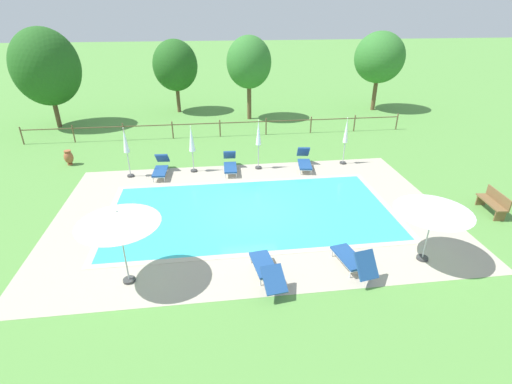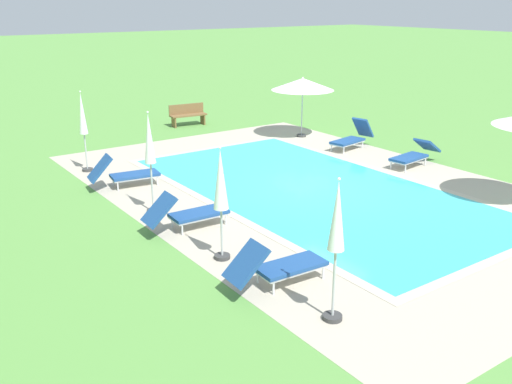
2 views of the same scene
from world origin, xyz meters
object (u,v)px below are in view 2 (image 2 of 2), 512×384
at_px(patio_umbrella_closed_row_west, 83,120).
at_px(sun_lounger_north_far, 125,173).
at_px(sun_lounger_north_mid, 414,154).
at_px(patio_umbrella_closed_row_mid_east, 337,227).
at_px(sun_lounger_north_near_steps, 188,213).
at_px(patio_umbrella_open_by_bench, 303,84).
at_px(patio_umbrella_closed_row_mid_west, 150,146).
at_px(sun_lounger_south_near_corner, 278,266).
at_px(wooden_bench_lawn_side, 188,114).
at_px(sun_lounger_north_end, 352,137).
at_px(patio_umbrella_closed_row_centre, 221,186).

bearing_deg(patio_umbrella_closed_row_west, sun_lounger_north_far, -171.43).
bearing_deg(patio_umbrella_closed_row_west, sun_lounger_north_mid, -121.90).
bearing_deg(patio_umbrella_closed_row_mid_east, sun_lounger_north_far, -0.30).
distance_m(sun_lounger_north_near_steps, sun_lounger_north_mid, 8.26).
relative_size(patio_umbrella_open_by_bench, patio_umbrella_closed_row_mid_east, 0.96).
bearing_deg(sun_lounger_north_far, sun_lounger_north_mid, -111.15).
height_order(sun_lounger_north_far, patio_umbrella_closed_row_mid_west, patio_umbrella_closed_row_mid_west).
distance_m(sun_lounger_south_near_corner, patio_umbrella_closed_row_mid_west, 4.88).
bearing_deg(wooden_bench_lawn_side, sun_lounger_north_near_steps, 151.17).
distance_m(sun_lounger_north_near_steps, sun_lounger_north_end, 8.79).
xyz_separation_m(patio_umbrella_closed_row_west, patio_umbrella_closed_row_centre, (-7.57, -0.04, -0.03)).
relative_size(sun_lounger_north_far, wooden_bench_lawn_side, 1.28).
distance_m(patio_umbrella_open_by_bench, patio_umbrella_closed_row_centre, 11.00).
height_order(sun_lounger_north_end, sun_lounger_south_near_corner, sun_lounger_north_end).
xyz_separation_m(sun_lounger_south_near_corner, patio_umbrella_closed_row_mid_east, (-1.44, -0.00, 1.22)).
distance_m(patio_umbrella_closed_row_west, patio_umbrella_closed_row_mid_east, 10.54).
distance_m(sun_lounger_north_end, wooden_bench_lawn_side, 7.22).
bearing_deg(wooden_bench_lawn_side, patio_umbrella_open_by_bench, -149.37).
height_order(patio_umbrella_open_by_bench, patio_umbrella_closed_row_west, patio_umbrella_closed_row_west).
xyz_separation_m(sun_lounger_south_near_corner, patio_umbrella_closed_row_west, (9.09, 0.28, 1.17)).
relative_size(sun_lounger_north_far, sun_lounger_north_end, 1.03).
relative_size(sun_lounger_north_near_steps, sun_lounger_north_mid, 0.94).
bearing_deg(wooden_bench_lawn_side, patio_umbrella_closed_row_mid_east, 159.70).
height_order(sun_lounger_south_near_corner, patio_umbrella_closed_row_mid_west, patio_umbrella_closed_row_mid_west).
bearing_deg(patio_umbrella_closed_row_mid_east, sun_lounger_north_end, -45.86).
bearing_deg(patio_umbrella_closed_row_centre, wooden_bench_lawn_side, -25.85).
height_order(patio_umbrella_closed_row_mid_west, wooden_bench_lawn_side, patio_umbrella_closed_row_mid_west).
relative_size(sun_lounger_north_near_steps, sun_lounger_south_near_corner, 1.00).
height_order(sun_lounger_north_far, sun_lounger_south_near_corner, sun_lounger_north_far).
bearing_deg(patio_umbrella_closed_row_mid_west, patio_umbrella_open_by_bench, -62.66).
bearing_deg(sun_lounger_north_near_steps, wooden_bench_lawn_side, -28.83).
relative_size(sun_lounger_north_end, patio_umbrella_closed_row_mid_east, 0.80).
xyz_separation_m(sun_lounger_north_end, patio_umbrella_closed_row_mid_east, (-7.92, 8.16, 1.21)).
bearing_deg(patio_umbrella_closed_row_mid_east, patio_umbrella_closed_row_centre, 4.52).
xyz_separation_m(sun_lounger_north_mid, sun_lounger_south_near_corner, (-3.81, 8.22, 0.02)).
relative_size(sun_lounger_north_mid, wooden_bench_lawn_side, 1.36).
relative_size(sun_lounger_north_far, patio_umbrella_open_by_bench, 0.85).
relative_size(patio_umbrella_open_by_bench, patio_umbrella_closed_row_mid_west, 0.93).
xyz_separation_m(sun_lounger_north_mid, sun_lounger_north_end, (2.67, 0.05, 0.04)).
bearing_deg(sun_lounger_north_end, sun_lounger_north_mid, -178.90).
distance_m(sun_lounger_south_near_corner, patio_umbrella_closed_row_west, 9.17).
relative_size(sun_lounger_north_far, patio_umbrella_closed_row_mid_east, 0.82).
bearing_deg(sun_lounger_south_near_corner, sun_lounger_north_end, -51.56).
bearing_deg(patio_umbrella_closed_row_mid_east, patio_umbrella_open_by_bench, -37.42).
height_order(sun_lounger_north_far, patio_umbrella_closed_row_west, patio_umbrella_closed_row_west).
height_order(sun_lounger_north_near_steps, patio_umbrella_open_by_bench, patio_umbrella_open_by_bench).
height_order(patio_umbrella_closed_row_west, wooden_bench_lawn_side, patio_umbrella_closed_row_west).
bearing_deg(patio_umbrella_closed_row_mid_west, sun_lounger_north_near_steps, -172.85).
bearing_deg(sun_lounger_north_near_steps, sun_lounger_north_far, -1.11).
bearing_deg(sun_lounger_north_end, patio_umbrella_open_by_bench, 5.84).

